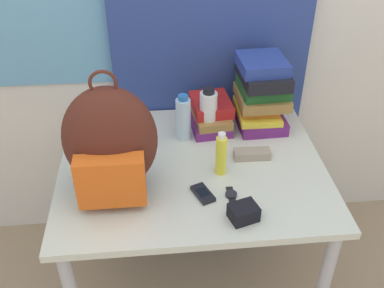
# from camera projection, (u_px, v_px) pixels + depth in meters

# --- Properties ---
(wall_back) EXTENTS (6.00, 0.06, 2.50)m
(wall_back) POSITION_uv_depth(u_px,v_px,m) (180.00, 3.00, 1.97)
(wall_back) COLOR silver
(wall_back) RESTS_ON ground_plane
(curtain_blue) EXTENTS (0.91, 0.04, 2.50)m
(curtain_blue) POSITION_uv_depth(u_px,v_px,m) (212.00, 6.00, 1.93)
(curtain_blue) COLOR navy
(curtain_blue) RESTS_ON ground_plane
(desk) EXTENTS (1.07, 0.87, 0.76)m
(desk) POSITION_uv_depth(u_px,v_px,m) (192.00, 182.00, 1.88)
(desk) COLOR beige
(desk) RESTS_ON ground_plane
(backpack) EXTENTS (0.34, 0.27, 0.49)m
(backpack) POSITION_uv_depth(u_px,v_px,m) (110.00, 144.00, 1.59)
(backpack) COLOR #512319
(backpack) RESTS_ON desk
(book_stack_left) EXTENTS (0.20, 0.27, 0.13)m
(book_stack_left) POSITION_uv_depth(u_px,v_px,m) (210.00, 113.00, 2.03)
(book_stack_left) COLOR #6B2370
(book_stack_left) RESTS_ON desk
(book_stack_center) EXTENTS (0.23, 0.29, 0.32)m
(book_stack_center) POSITION_uv_depth(u_px,v_px,m) (261.00, 93.00, 2.00)
(book_stack_center) COLOR #6B2370
(book_stack_center) RESTS_ON desk
(water_bottle) EXTENTS (0.06, 0.06, 0.21)m
(water_bottle) POSITION_uv_depth(u_px,v_px,m) (183.00, 118.00, 1.92)
(water_bottle) COLOR silver
(water_bottle) RESTS_ON desk
(sports_bottle) EXTENTS (0.08, 0.08, 0.23)m
(sports_bottle) POSITION_uv_depth(u_px,v_px,m) (208.00, 113.00, 1.95)
(sports_bottle) COLOR white
(sports_bottle) RESTS_ON desk
(sunscreen_bottle) EXTENTS (0.04, 0.04, 0.19)m
(sunscreen_bottle) POSITION_uv_depth(u_px,v_px,m) (221.00, 155.00, 1.73)
(sunscreen_bottle) COLOR yellow
(sunscreen_bottle) RESTS_ON desk
(cell_phone) EXTENTS (0.09, 0.12, 0.02)m
(cell_phone) POSITION_uv_depth(u_px,v_px,m) (203.00, 194.00, 1.67)
(cell_phone) COLOR black
(cell_phone) RESTS_ON desk
(sunglasses_case) EXTENTS (0.15, 0.06, 0.04)m
(sunglasses_case) POSITION_uv_depth(u_px,v_px,m) (252.00, 154.00, 1.85)
(sunglasses_case) COLOR gray
(sunglasses_case) RESTS_ON desk
(camera_pouch) EXTENTS (0.11, 0.10, 0.06)m
(camera_pouch) POSITION_uv_depth(u_px,v_px,m) (244.00, 212.00, 1.56)
(camera_pouch) COLOR black
(camera_pouch) RESTS_ON desk
(wristwatch) EXTENTS (0.04, 0.10, 0.01)m
(wristwatch) POSITION_uv_depth(u_px,v_px,m) (231.00, 195.00, 1.67)
(wristwatch) COLOR black
(wristwatch) RESTS_ON desk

